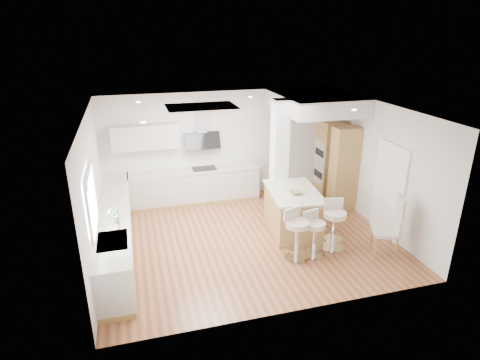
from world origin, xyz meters
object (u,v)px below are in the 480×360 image
object	(u,v)px
peninsula	(293,211)
bar_stool_b	(314,232)
bar_stool_a	(296,232)
bar_stool_c	(334,222)
dining_chair	(392,225)

from	to	relation	value
peninsula	bar_stool_b	xyz separation A→B (m)	(-0.01, -1.11, 0.05)
bar_stool_a	bar_stool_c	world-z (taller)	bar_stool_c
bar_stool_a	dining_chair	bearing A→B (deg)	-32.12
bar_stool_b	bar_stool_c	size ratio (longest dim) A/B	0.89
peninsula	dining_chair	world-z (taller)	dining_chair
bar_stool_b	dining_chair	bearing A→B (deg)	-28.11
peninsula	bar_stool_c	xyz separation A→B (m)	(0.50, -0.96, 0.11)
bar_stool_b	dining_chair	distance (m)	1.53
bar_stool_c	bar_stool_a	bearing A→B (deg)	-158.83
peninsula	bar_stool_b	distance (m)	1.11
bar_stool_b	peninsula	bearing A→B (deg)	75.83
bar_stool_b	bar_stool_c	bearing A→B (deg)	3.40
peninsula	bar_stool_c	bearing A→B (deg)	-56.15
peninsula	bar_stool_b	world-z (taller)	peninsula
bar_stool_a	bar_stool_b	bearing A→B (deg)	-18.98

